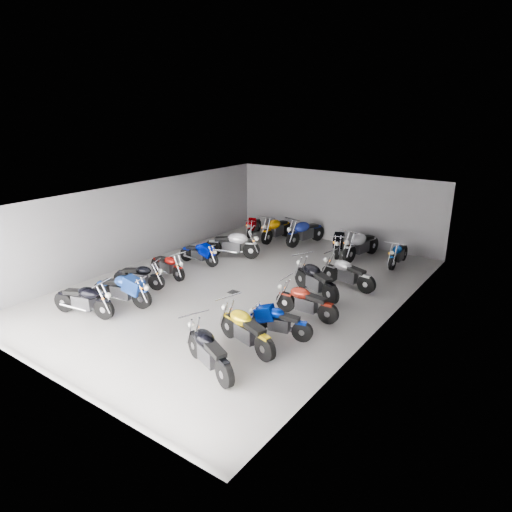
# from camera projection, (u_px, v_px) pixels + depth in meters

# --- Properties ---
(ground) EXTENTS (14.00, 14.00, 0.00)m
(ground) POSITION_uv_depth(u_px,v_px,m) (242.00, 288.00, 15.84)
(ground) COLOR gray
(ground) RESTS_ON ground
(wall_back) EXTENTS (10.00, 0.10, 3.20)m
(wall_back) POSITION_uv_depth(u_px,v_px,m) (335.00, 207.00, 20.73)
(wall_back) COLOR slate
(wall_back) RESTS_ON ground
(wall_left) EXTENTS (0.10, 14.00, 3.20)m
(wall_left) POSITION_uv_depth(u_px,v_px,m) (142.00, 222.00, 18.09)
(wall_left) COLOR slate
(wall_left) RESTS_ON ground
(wall_right) EXTENTS (0.10, 14.00, 3.20)m
(wall_right) POSITION_uv_depth(u_px,v_px,m) (386.00, 275.00, 12.57)
(wall_right) COLOR slate
(wall_right) RESTS_ON ground
(ceiling) EXTENTS (10.00, 14.00, 0.04)m
(ceiling) POSITION_uv_depth(u_px,v_px,m) (241.00, 196.00, 14.82)
(ceiling) COLOR black
(ceiling) RESTS_ON wall_back
(drain_grate) EXTENTS (0.32, 0.32, 0.01)m
(drain_grate) POSITION_uv_depth(u_px,v_px,m) (233.00, 292.00, 15.46)
(drain_grate) COLOR black
(drain_grate) RESTS_ON ground
(motorcycle_left_a) EXTENTS (2.10, 0.68, 0.94)m
(motorcycle_left_a) POSITION_uv_depth(u_px,v_px,m) (84.00, 300.00, 13.61)
(motorcycle_left_a) COLOR black
(motorcycle_left_a) RESTS_ON ground
(motorcycle_left_b) EXTENTS (2.14, 0.65, 0.95)m
(motorcycle_left_b) POSITION_uv_depth(u_px,v_px,m) (122.00, 289.00, 14.35)
(motorcycle_left_b) COLOR black
(motorcycle_left_b) RESTS_ON ground
(motorcycle_left_c) EXTENTS (1.81, 0.79, 0.83)m
(motorcycle_left_c) POSITION_uv_depth(u_px,v_px,m) (139.00, 276.00, 15.66)
(motorcycle_left_c) COLOR black
(motorcycle_left_c) RESTS_ON ground
(motorcycle_left_d) EXTENTS (1.89, 0.45, 0.83)m
(motorcycle_left_d) POSITION_uv_depth(u_px,v_px,m) (168.00, 265.00, 16.69)
(motorcycle_left_d) COLOR black
(motorcycle_left_d) RESTS_ON ground
(motorcycle_left_e) EXTENTS (1.87, 0.39, 0.82)m
(motorcycle_left_e) POSITION_uv_depth(u_px,v_px,m) (199.00, 253.00, 18.04)
(motorcycle_left_e) COLOR black
(motorcycle_left_e) RESTS_ON ground
(motorcycle_left_f) EXTENTS (2.21, 1.10, 1.03)m
(motorcycle_left_f) POSITION_uv_depth(u_px,v_px,m) (233.00, 244.00, 18.78)
(motorcycle_left_f) COLOR black
(motorcycle_left_f) RESTS_ON ground
(motorcycle_right_a) EXTENTS (2.07, 0.94, 0.96)m
(motorcycle_right_a) POSITION_uv_depth(u_px,v_px,m) (208.00, 351.00, 10.78)
(motorcycle_right_a) COLOR black
(motorcycle_right_a) RESTS_ON ground
(motorcycle_right_b) EXTENTS (2.16, 0.75, 0.97)m
(motorcycle_right_b) POSITION_uv_depth(u_px,v_px,m) (246.00, 329.00, 11.79)
(motorcycle_right_b) COLOR black
(motorcycle_right_b) RESTS_ON ground
(motorcycle_right_c) EXTENTS (1.87, 0.58, 0.83)m
(motorcycle_right_c) POSITION_uv_depth(u_px,v_px,m) (278.00, 322.00, 12.38)
(motorcycle_right_c) COLOR black
(motorcycle_right_c) RESTS_ON ground
(motorcycle_right_d) EXTENTS (2.06, 0.41, 0.90)m
(motorcycle_right_d) POSITION_uv_depth(u_px,v_px,m) (306.00, 302.00, 13.52)
(motorcycle_right_d) COLOR black
(motorcycle_right_d) RESTS_ON ground
(motorcycle_right_e) EXTENTS (2.11, 1.09, 1.00)m
(motorcycle_right_e) POSITION_uv_depth(u_px,v_px,m) (315.00, 280.00, 15.07)
(motorcycle_right_e) COLOR black
(motorcycle_right_e) RESTS_ON ground
(motorcycle_right_f) EXTENTS (2.11, 0.51, 0.93)m
(motorcycle_right_f) POSITION_uv_depth(u_px,v_px,m) (347.00, 273.00, 15.74)
(motorcycle_right_f) COLOR black
(motorcycle_right_f) RESTS_ON ground
(motorcycle_back_a) EXTENTS (0.71, 1.83, 0.83)m
(motorcycle_back_a) POSITION_uv_depth(u_px,v_px,m) (254.00, 226.00, 22.07)
(motorcycle_back_a) COLOR black
(motorcycle_back_a) RESTS_ON ground
(motorcycle_back_b) EXTENTS (0.45, 2.31, 1.02)m
(motorcycle_back_b) POSITION_uv_depth(u_px,v_px,m) (276.00, 229.00, 21.12)
(motorcycle_back_b) COLOR black
(motorcycle_back_b) RESTS_ON ground
(motorcycle_back_c) EXTENTS (0.71, 2.34, 1.04)m
(motorcycle_back_c) POSITION_uv_depth(u_px,v_px,m) (305.00, 232.00, 20.57)
(motorcycle_back_c) COLOR black
(motorcycle_back_c) RESTS_ON ground
(motorcycle_back_d) EXTENTS (0.84, 2.11, 0.96)m
(motorcycle_back_d) POSITION_uv_depth(u_px,v_px,m) (340.00, 242.00, 19.21)
(motorcycle_back_d) COLOR black
(motorcycle_back_d) RESTS_ON ground
(motorcycle_back_e) EXTENTS (0.64, 2.39, 1.06)m
(motorcycle_back_e) POSITION_uv_depth(u_px,v_px,m) (361.00, 245.00, 18.69)
(motorcycle_back_e) COLOR black
(motorcycle_back_e) RESTS_ON ground
(motorcycle_back_f) EXTENTS (0.39, 1.97, 0.87)m
(motorcycle_back_f) POSITION_uv_depth(u_px,v_px,m) (398.00, 254.00, 17.90)
(motorcycle_back_f) COLOR black
(motorcycle_back_f) RESTS_ON ground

